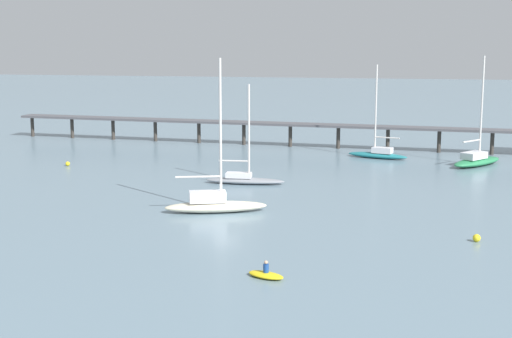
{
  "coord_description": "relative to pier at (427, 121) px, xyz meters",
  "views": [
    {
      "loc": [
        14.06,
        -63.18,
        15.57
      ],
      "look_at": [
        0.0,
        14.16,
        1.5
      ],
      "focal_mm": 54.02,
      "sensor_mm": 36.0,
      "label": 1
    }
  ],
  "objects": [
    {
      "name": "sailboat_teal",
      "position": [
        -6.01,
        -6.2,
        -3.34
      ],
      "size": [
        7.84,
        4.04,
        11.58
      ],
      "color": "#1E727A",
      "rests_on": "ground_plane"
    },
    {
      "name": "pier",
      "position": [
        0.0,
        0.0,
        0.0
      ],
      "size": [
        81.42,
        10.43,
        7.14
      ],
      "color": "#4C4C51",
      "rests_on": "ground_plane"
    },
    {
      "name": "ground_plane",
      "position": [
        -18.16,
        -38.88,
        -4.05
      ],
      "size": [
        400.0,
        400.0,
        0.0
      ],
      "primitive_type": "plane",
      "color": "slate"
    },
    {
      "name": "sailboat_gray",
      "position": [
        -19.31,
        -25.24,
        -3.43
      ],
      "size": [
        8.3,
        2.1,
        10.32
      ],
      "color": "gray",
      "rests_on": "ground_plane"
    },
    {
      "name": "sailboat_green",
      "position": [
        5.48,
        -9.63,
        -3.28
      ],
      "size": [
        7.27,
        8.19,
        12.83
      ],
      "color": "#287F4C",
      "rests_on": "ground_plane"
    },
    {
      "name": "sailboat_cream",
      "position": [
        -19.42,
        -38.16,
        -3.22
      ],
      "size": [
        9.23,
        4.81,
        13.37
      ],
      "color": "beige",
      "rests_on": "ground_plane"
    },
    {
      "name": "mooring_buoy_far",
      "position": [
        2.21,
        -44.08,
        -3.75
      ],
      "size": [
        0.59,
        0.59,
        0.59
      ],
      "primitive_type": "sphere",
      "color": "yellow",
      "rests_on": "ground_plane"
    },
    {
      "name": "dinghy_yellow",
      "position": [
        -11.95,
        -55.34,
        -3.83
      ],
      "size": [
        2.8,
        2.07,
        1.14
      ],
      "color": "yellow",
      "rests_on": "ground_plane"
    },
    {
      "name": "mooring_buoy_inner",
      "position": [
        -41.82,
        -18.42,
        -3.79
      ],
      "size": [
        0.52,
        0.52,
        0.52
      ],
      "primitive_type": "sphere",
      "color": "yellow",
      "rests_on": "ground_plane"
    }
  ]
}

